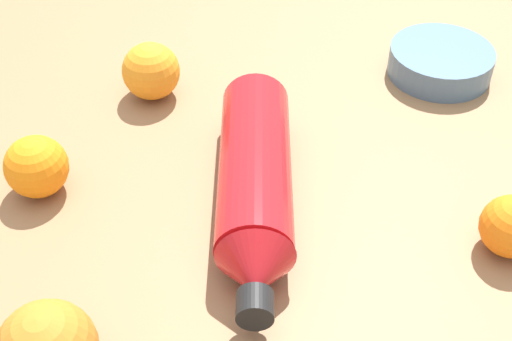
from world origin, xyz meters
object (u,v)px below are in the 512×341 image
(orange_1, at_px, (151,71))
(ceramic_bowl, at_px, (440,62))
(orange_0, at_px, (512,226))
(water_bottle, at_px, (256,186))
(orange_3, at_px, (36,166))

(orange_1, xyz_separation_m, ceramic_bowl, (0.10, -0.36, -0.02))
(ceramic_bowl, bearing_deg, orange_0, -170.14)
(ceramic_bowl, bearing_deg, water_bottle, 145.36)
(orange_0, bearing_deg, ceramic_bowl, 9.86)
(orange_0, xyz_separation_m, orange_1, (0.20, 0.41, 0.00))
(orange_3, relative_size, ceramic_bowl, 0.50)
(water_bottle, height_order, orange_3, water_bottle)
(orange_1, distance_m, orange_3, 0.20)
(orange_1, bearing_deg, orange_0, -115.65)
(orange_0, xyz_separation_m, orange_3, (0.01, 0.49, 0.00))
(orange_1, distance_m, ceramic_bowl, 0.37)
(orange_0, distance_m, ceramic_bowl, 0.30)
(water_bottle, xyz_separation_m, orange_1, (0.19, 0.16, -0.00))
(orange_1, bearing_deg, ceramic_bowl, -74.08)
(water_bottle, relative_size, orange_3, 4.56)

